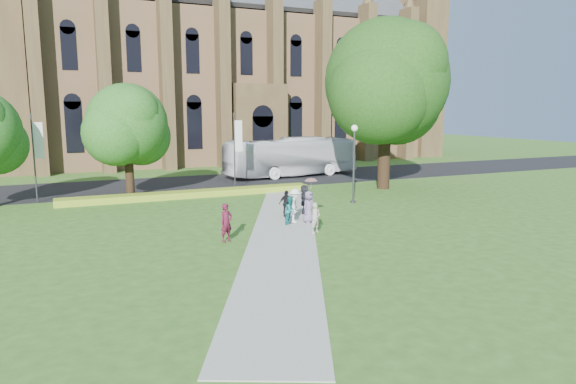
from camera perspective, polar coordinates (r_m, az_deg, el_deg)
name	(u,v)px	position (r m, az deg, el deg)	size (l,w,h in m)	color
ground	(292,235)	(25.86, 0.40, -4.80)	(160.00, 160.00, 0.00)	#335A1B
road	(195,183)	(44.53, -10.27, 0.98)	(160.00, 10.00, 0.02)	black
footpath	(284,230)	(26.74, -0.49, -4.29)	(3.20, 30.00, 0.04)	#B2B2A8
flower_hedge	(191,194)	(37.50, -10.77, -0.23)	(18.00, 1.40, 0.45)	#C2CF29
cathedral	(233,54)	(66.16, -6.11, 14.97)	(52.60, 18.25, 28.00)	brown
streetlamp	(354,154)	(34.48, 7.34, 4.19)	(0.44, 0.44, 5.24)	#38383D
large_tree	(386,82)	(41.18, 10.87, 11.97)	(9.60, 9.60, 13.20)	#332114
street_tree_1	(127,124)	(37.62, -17.44, 7.20)	(5.60, 5.60, 8.05)	#332114
banner_pole_0	(236,147)	(40.15, -5.82, 5.05)	(0.70, 0.10, 6.00)	#38383D
banner_pole_1	(36,153)	(38.20, -26.25, 3.94)	(0.70, 0.10, 6.00)	#38383D
tour_coach	(291,157)	(48.10, 0.37, 3.91)	(3.04, 13.01, 3.62)	white
pedestrian_0	(226,223)	(24.46, -6.87, -3.39)	(0.66, 0.44, 1.82)	#501226
pedestrian_1	(291,210)	(27.91, 0.28, -2.05)	(0.75, 0.58, 1.54)	#167171
pedestrian_2	(295,205)	(28.42, 0.79, -1.50)	(1.22, 0.70, 1.88)	white
pedestrian_3	(286,203)	(29.92, -0.23, -1.28)	(0.91, 0.38, 1.55)	black
pedestrian_4	(309,207)	(28.32, 2.33, -1.67)	(0.86, 0.56, 1.77)	slate
pedestrian_5	(305,199)	(30.78, 1.85, -0.80)	(1.63, 0.52, 1.75)	#24232B
pedestrian_6	(316,218)	(26.02, 3.10, -2.88)	(0.57, 0.37, 1.55)	#A9A18D
parasol	(311,185)	(28.28, 2.59, 0.77)	(0.70, 0.70, 0.62)	#D193B1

